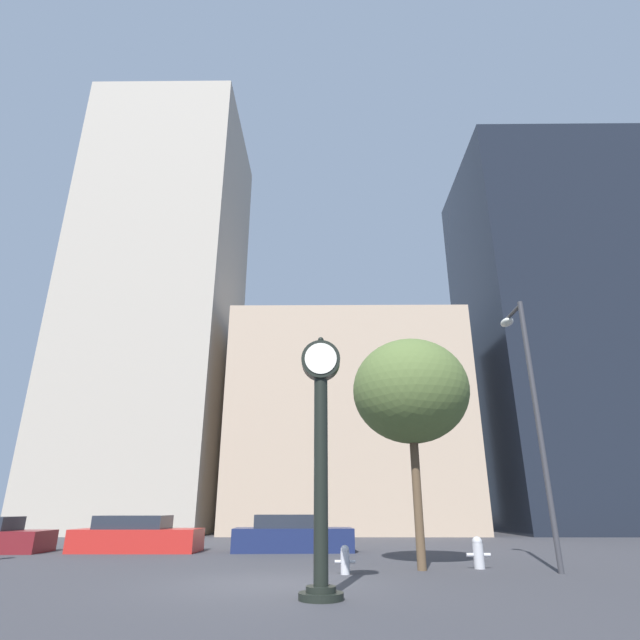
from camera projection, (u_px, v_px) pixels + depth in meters
ground_plane at (269, 584)px, 10.64m from camera, size 200.00×200.00×0.00m
building_tall_tower at (162, 304)px, 39.03m from camera, size 10.98×12.00×33.00m
building_storefront_row at (347, 427)px, 35.52m from camera, size 15.45×12.00×13.85m
building_glass_modern at (566, 329)px, 37.96m from camera, size 13.93×12.00×28.53m
street_clock at (321, 446)px, 9.70m from camera, size 0.81×0.81×4.88m
car_red at (137, 536)px, 18.46m from camera, size 4.54×1.93×1.26m
car_navy at (292, 536)px, 18.58m from camera, size 4.51×2.02×1.28m
fire_hydrant_near at (478, 552)px, 13.37m from camera, size 0.64×0.28×0.80m
fire_hydrant_far at (345, 559)px, 12.23m from camera, size 0.51×0.22×0.66m
street_lamp_right at (528, 388)px, 14.25m from camera, size 0.36×1.57×7.25m
bare_tree at (411, 391)px, 14.54m from camera, size 3.35×3.35×6.23m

